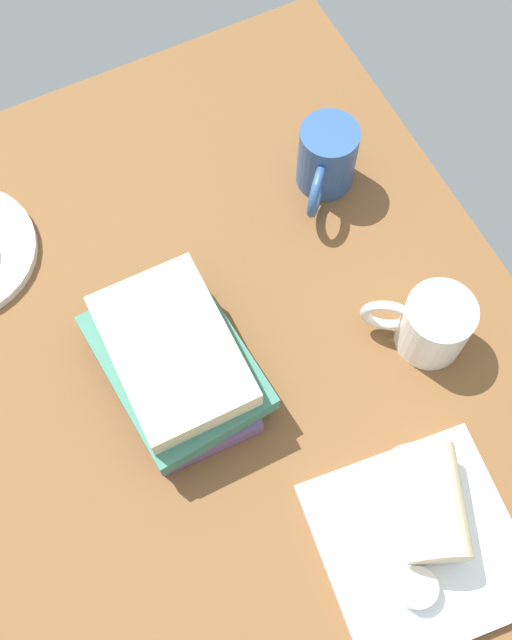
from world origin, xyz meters
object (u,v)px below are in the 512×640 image
object	(u,v)px
breakfast_wrap	(431,503)
second_mug	(326,159)
book_stack	(176,362)
coffee_mug	(432,324)
square_plate	(419,545)
sauce_cup	(416,588)

from	to	relation	value
breakfast_wrap	second_mug	size ratio (longest dim) A/B	1.09
book_stack	second_mug	size ratio (longest dim) A/B	2.04
coffee_mug	second_mug	xyz separation A→B (cm)	(26.72, 0.17, 0.67)
coffee_mug	second_mug	world-z (taller)	second_mug
square_plate	breakfast_wrap	size ratio (longest dim) A/B	1.77
sauce_cup	coffee_mug	distance (cm)	30.65
square_plate	coffee_mug	world-z (taller)	coffee_mug
square_plate	coffee_mug	xyz separation A→B (cm)	(21.52, -14.10, 3.72)
breakfast_wrap	coffee_mug	size ratio (longest dim) A/B	1.03
breakfast_wrap	coffee_mug	bearing A→B (deg)	-99.78
coffee_mug	second_mug	size ratio (longest dim) A/B	1.06
square_plate	sauce_cup	xyz separation A→B (cm)	(-3.82, 3.06, 2.01)
square_plate	sauce_cup	size ratio (longest dim) A/B	4.91
square_plate	book_stack	xyz separation A→B (cm)	(30.84, 15.84, 3.90)
square_plate	breakfast_wrap	distance (cm)	5.88
book_stack	second_mug	bearing A→B (deg)	-59.69
sauce_cup	square_plate	bearing A→B (deg)	-38.67
book_stack	square_plate	bearing A→B (deg)	-152.81
breakfast_wrap	book_stack	bearing A→B (deg)	-34.15
square_plate	second_mug	distance (cm)	50.40
breakfast_wrap	second_mug	bearing A→B (deg)	-81.77
breakfast_wrap	square_plate	bearing A→B (deg)	73.82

